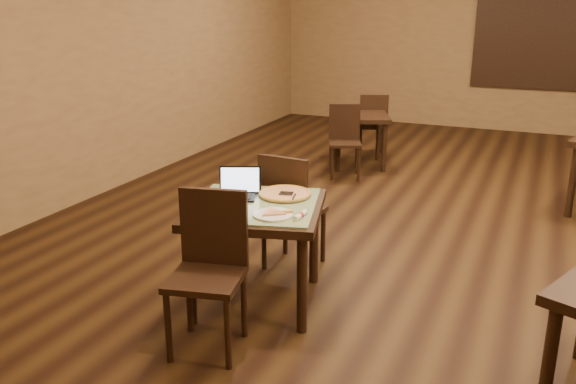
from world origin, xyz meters
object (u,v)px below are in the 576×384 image
at_px(other_table_b_chair_near, 345,136).
at_px(chair_main_near, 210,261).
at_px(laptop, 237,189).
at_px(other_table_b, 360,123).
at_px(other_table_b_chair_far, 373,122).
at_px(chair_main_far, 289,206).
at_px(tiled_table, 256,217).
at_px(pizza_pan, 285,196).

bearing_deg(other_table_b_chair_near, chair_main_near, -105.96).
distance_m(laptop, other_table_b, 3.90).
height_order(chair_main_near, other_table_b_chair_near, chair_main_near).
height_order(chair_main_near, other_table_b_chair_far, chair_main_near).
bearing_deg(chair_main_far, other_table_b, -77.52).
bearing_deg(other_table_b_chair_near, other_table_b, 64.27).
height_order(tiled_table, pizza_pan, pizza_pan).
bearing_deg(other_table_b_chair_near, pizza_pan, -101.84).
distance_m(chair_main_near, other_table_b, 4.61).
distance_m(chair_main_far, other_table_b_chair_far, 3.91).
bearing_deg(other_table_b, chair_main_near, -107.06).
xyz_separation_m(chair_main_near, other_table_b_chair_far, (-0.40, 5.12, -0.07)).
relative_size(pizza_pan, other_table_b_chair_near, 0.39).
relative_size(tiled_table, other_table_b_chair_far, 1.27).
distance_m(chair_main_far, other_table_b, 3.40).
bearing_deg(pizza_pan, other_table_b, 98.72).
bearing_deg(other_table_b_chair_far, chair_main_far, 73.64).
xyz_separation_m(chair_main_far, pizza_pan, (0.13, -0.37, 0.21)).
relative_size(tiled_table, other_table_b, 1.18).
bearing_deg(other_table_b, laptop, -108.73).
xyz_separation_m(chair_main_far, other_table_b_chair_near, (-0.48, 2.84, -0.05)).
xyz_separation_m(tiled_table, other_table_b, (-0.45, 3.98, -0.09)).
xyz_separation_m(laptop, other_table_b_chair_far, (-0.22, 4.41, -0.32)).
relative_size(laptop, other_table_b, 0.38).
relative_size(chair_main_far, other_table_b_chair_far, 1.10).
bearing_deg(other_table_b_chair_far, laptop, 70.44).
height_order(other_table_b_chair_near, other_table_b_chair_far, same).
relative_size(chair_main_near, laptop, 2.78).
relative_size(tiled_table, pizza_pan, 3.27).
relative_size(laptop, other_table_b_chair_near, 0.41).
xyz_separation_m(chair_main_near, chair_main_far, (0.01, 1.23, -0.02)).
xyz_separation_m(chair_main_near, laptop, (-0.18, 0.71, 0.25)).
bearing_deg(chair_main_near, chair_main_far, 77.00).
xyz_separation_m(other_table_b, other_table_b_chair_far, (0.03, 0.52, -0.07)).
relative_size(laptop, other_table_b_chair_far, 0.41).
bearing_deg(chair_main_far, other_table_b_chair_near, -75.56).
height_order(laptop, other_table_b, laptop).
relative_size(other_table_b, other_table_b_chair_far, 1.08).
height_order(chair_main_far, other_table_b, chair_main_far).
bearing_deg(other_table_b_chair_far, other_table_b_chair_near, 64.27).
distance_m(chair_main_near, chair_main_far, 1.23).
height_order(chair_main_near, pizza_pan, chair_main_near).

